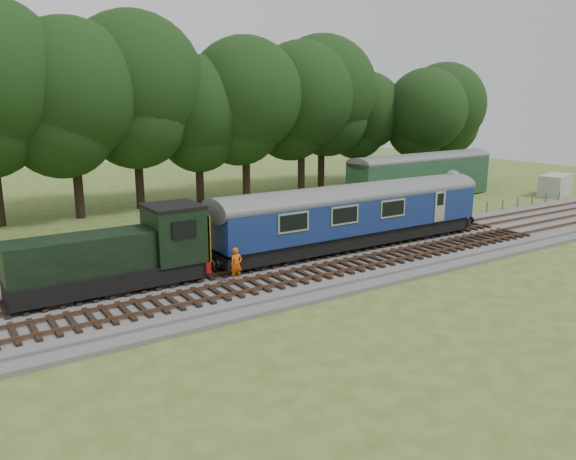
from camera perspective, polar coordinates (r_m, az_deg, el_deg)
ground at (r=29.58m, az=-0.00°, el=-4.51°), size 120.00×120.00×0.00m
ballast at (r=29.53m, az=-0.00°, el=-4.19°), size 70.00×7.00×0.35m
track_north at (r=30.59m, az=-1.44°, el=-3.11°), size 67.20×2.40×0.21m
track_south at (r=28.20m, az=1.79°, el=-4.53°), size 67.20×2.40×0.21m
fence at (r=33.28m, az=-4.26°, el=-2.54°), size 64.00×0.12×1.00m
tree_line at (r=48.95m, az=-14.30°, el=2.15°), size 70.00×8.00×18.00m
dmu_railcar at (r=33.25m, az=6.68°, el=2.01°), size 18.05×2.86×3.88m
shunter_loco at (r=26.88m, az=-16.84°, el=-2.52°), size 8.91×2.60×3.38m
worker at (r=27.28m, az=-5.27°, el=-3.50°), size 0.61×0.41×1.66m
parked_coach at (r=53.00m, az=13.45°, el=5.56°), size 16.36×3.66×4.15m
shed at (r=54.00m, az=8.70°, el=4.94°), size 4.58×4.58×2.83m
caravan at (r=59.51m, az=25.50°, el=4.14°), size 4.49×3.05×2.00m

